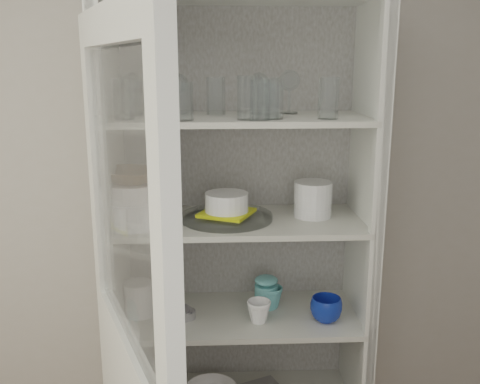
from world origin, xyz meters
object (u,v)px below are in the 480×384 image
(measuring_cups, at_px, (177,314))
(pantry_cabinet, at_px, (239,287))
(goblet_1, at_px, (179,92))
(plate_stack_front, at_px, (133,212))
(goblet_3, at_px, (289,90))
(white_ramekin, at_px, (227,202))
(teal_jar, at_px, (266,293))
(mug_blue, at_px, (326,309))
(goblet_0, at_px, (132,92))
(yellow_trivet, at_px, (227,213))
(terracotta_bowl, at_px, (131,176))
(grey_bowl_stack, at_px, (313,199))
(white_canister, at_px, (139,299))
(mug_teal, at_px, (271,297))
(plate_stack_back, at_px, (137,203))
(mug_white, at_px, (259,312))
(cream_bowl, at_px, (132,191))
(glass_platter, at_px, (227,217))
(goblet_2, at_px, (259,92))

(measuring_cups, bearing_deg, pantry_cabinet, 23.55)
(goblet_1, relative_size, plate_stack_front, 0.73)
(goblet_3, distance_m, white_ramekin, 0.49)
(teal_jar, bearing_deg, goblet_1, 174.35)
(mug_blue, bearing_deg, goblet_0, 152.04)
(yellow_trivet, bearing_deg, white_ramekin, 0.00)
(terracotta_bowl, height_order, teal_jar, terracotta_bowl)
(grey_bowl_stack, height_order, white_canister, grey_bowl_stack)
(mug_teal, relative_size, measuring_cups, 0.90)
(plate_stack_back, relative_size, terracotta_bowl, 1.13)
(white_canister, bearing_deg, yellow_trivet, -1.75)
(goblet_0, distance_m, yellow_trivet, 0.59)
(goblet_1, relative_size, plate_stack_back, 0.71)
(pantry_cabinet, height_order, goblet_1, pantry_cabinet)
(goblet_0, height_order, plate_stack_back, goblet_0)
(mug_white, relative_size, measuring_cups, 0.90)
(pantry_cabinet, xyz_separation_m, teal_jar, (0.11, -0.02, -0.02))
(mug_blue, height_order, measuring_cups, mug_blue)
(mug_blue, bearing_deg, measuring_cups, 160.72)
(cream_bowl, height_order, glass_platter, cream_bowl)
(goblet_1, bearing_deg, measuring_cups, -99.43)
(goblet_0, relative_size, glass_platter, 0.47)
(pantry_cabinet, relative_size, glass_platter, 5.86)
(pantry_cabinet, bearing_deg, mug_blue, -24.97)
(teal_jar, bearing_deg, plate_stack_back, 175.23)
(yellow_trivet, height_order, measuring_cups, yellow_trivet)
(plate_stack_back, distance_m, white_canister, 0.38)
(mug_teal, height_order, white_canister, white_canister)
(teal_jar, relative_size, measuring_cups, 1.10)
(goblet_3, bearing_deg, grey_bowl_stack, -31.03)
(goblet_1, bearing_deg, white_ramekin, -27.42)
(goblet_3, xyz_separation_m, teal_jar, (-0.08, -0.02, -0.83))
(yellow_trivet, xyz_separation_m, teal_jar, (0.16, 0.06, -0.37))
(goblet_2, bearing_deg, mug_teal, -26.51)
(plate_stack_front, height_order, cream_bowl, cream_bowl)
(goblet_1, xyz_separation_m, white_canister, (-0.18, -0.08, -0.81))
(white_ramekin, relative_size, mug_white, 1.76)
(goblet_2, xyz_separation_m, goblet_3, (0.12, 0.00, 0.01))
(mug_white, relative_size, teal_jar, 0.82)
(white_canister, bearing_deg, plate_stack_front, -85.42)
(terracotta_bowl, distance_m, white_ramekin, 0.37)
(white_canister, bearing_deg, teal_jar, 5.33)
(grey_bowl_stack, bearing_deg, mug_blue, -65.99)
(plate_stack_back, bearing_deg, yellow_trivet, -16.05)
(goblet_1, xyz_separation_m, measuring_cups, (-0.02, -0.13, -0.86))
(measuring_cups, bearing_deg, cream_bowl, -170.50)
(measuring_cups, bearing_deg, plate_stack_front, -170.50)
(mug_teal, bearing_deg, mug_blue, -7.99)
(pantry_cabinet, distance_m, white_canister, 0.41)
(glass_platter, bearing_deg, goblet_0, 165.17)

